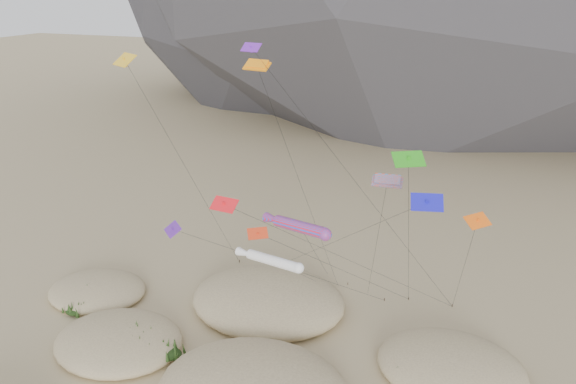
% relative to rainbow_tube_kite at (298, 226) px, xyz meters
% --- Properties ---
extents(dunes, '(48.58, 39.43, 3.85)m').
position_rel_rainbow_tube_kite_xyz_m(dunes, '(-2.85, -7.70, -10.82)').
color(dunes, '#CCB789').
rests_on(dunes, ground).
extents(kite_stakes, '(24.12, 4.23, 0.30)m').
position_rel_rainbow_tube_kite_xyz_m(kite_stakes, '(-0.01, 11.14, -11.39)').
color(kite_stakes, '#3F2D1E').
rests_on(kite_stakes, ground).
extents(rainbow_tube_kite, '(7.05, 14.86, 12.37)m').
position_rel_rainbow_tube_kite_xyz_m(rainbow_tube_kite, '(0.00, 0.00, 0.00)').
color(rainbow_tube_kite, '#FF1A2A').
rests_on(rainbow_tube_kite, ground).
extents(white_tube_kite, '(6.25, 17.13, 11.56)m').
position_rel_rainbow_tube_kite_xyz_m(white_tube_kite, '(-0.31, -5.27, -0.62)').
color(white_tube_kite, white).
rests_on(white_tube_kite, ground).
extents(orange_parafoil, '(6.74, 8.73, 24.58)m').
position_rel_rainbow_tube_kite_xyz_m(orange_parafoil, '(-4.72, 3.15, 12.27)').
color(orange_parafoil, orange).
rests_on(orange_parafoil, ground).
extents(multi_parafoil, '(4.29, 10.91, 16.80)m').
position_rel_rainbow_tube_kite_xyz_m(multi_parafoil, '(7.09, 0.46, 4.64)').
color(multi_parafoil, '#FF411A').
rests_on(multi_parafoil, ground).
extents(delta_kites, '(30.27, 20.71, 26.01)m').
position_rel_rainbow_tube_kite_xyz_m(delta_kites, '(0.02, -2.58, 5.52)').
color(delta_kites, '#FF5E0D').
rests_on(delta_kites, ground).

